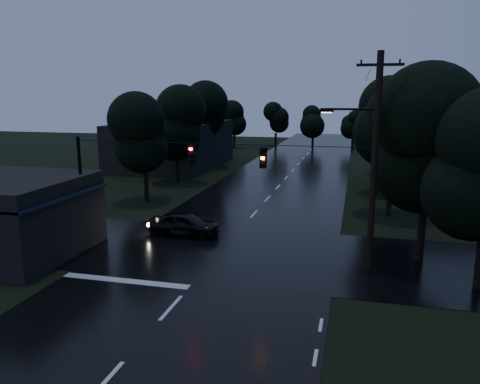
% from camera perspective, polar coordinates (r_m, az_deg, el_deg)
% --- Properties ---
extents(ground, '(160.00, 160.00, 0.00)m').
position_cam_1_polar(ground, '(15.01, -16.21, -21.53)').
color(ground, black).
rests_on(ground, ground).
extents(main_road, '(12.00, 120.00, 0.02)m').
position_cam_1_polar(main_road, '(42.04, 4.64, 0.58)').
color(main_road, black).
rests_on(main_road, ground).
extents(cross_street, '(60.00, 9.00, 0.02)m').
position_cam_1_polar(cross_street, '(25.02, -2.26, -7.20)').
color(cross_street, black).
rests_on(cross_street, ground).
extents(building_far_right, '(10.00, 14.00, 4.40)m').
position_cam_1_polar(building_far_right, '(45.67, 23.19, 3.36)').
color(building_far_right, black).
rests_on(building_far_right, ground).
extents(building_far_left, '(10.00, 16.00, 5.00)m').
position_cam_1_polar(building_far_left, '(55.05, -8.13, 5.78)').
color(building_far_left, black).
rests_on(building_far_left, ground).
extents(utility_pole_main, '(3.50, 0.30, 10.00)m').
position_cam_1_polar(utility_pole_main, '(21.89, 15.85, 3.79)').
color(utility_pole_main, black).
rests_on(utility_pole_main, ground).
extents(utility_pole_far, '(2.00, 0.30, 7.50)m').
position_cam_1_polar(utility_pole_far, '(38.96, 16.41, 5.03)').
color(utility_pole_far, black).
rests_on(utility_pole_far, ground).
extents(anchor_pole_left, '(0.18, 0.18, 6.00)m').
position_cam_1_polar(anchor_pole_left, '(26.43, -18.75, -0.05)').
color(anchor_pole_left, black).
rests_on(anchor_pole_left, ground).
extents(span_signals, '(15.00, 0.37, 1.12)m').
position_cam_1_polar(span_signals, '(22.72, -1.73, 4.47)').
color(span_signals, black).
rests_on(span_signals, ground).
extents(tree_corner_near, '(4.48, 4.48, 9.44)m').
position_cam_1_polar(tree_corner_near, '(24.02, 22.04, 5.81)').
color(tree_corner_near, black).
rests_on(tree_corner_near, ground).
extents(tree_left_a, '(3.92, 3.92, 8.26)m').
position_cam_1_polar(tree_left_a, '(36.38, -11.62, 6.98)').
color(tree_left_a, black).
rests_on(tree_left_a, ground).
extents(tree_left_b, '(4.20, 4.20, 8.85)m').
position_cam_1_polar(tree_left_b, '(43.91, -7.82, 8.38)').
color(tree_left_b, black).
rests_on(tree_left_b, ground).
extents(tree_left_c, '(4.48, 4.48, 9.44)m').
position_cam_1_polar(tree_left_c, '(53.48, -4.41, 9.44)').
color(tree_left_c, black).
rests_on(tree_left_c, ground).
extents(tree_right_a, '(4.20, 4.20, 8.85)m').
position_cam_1_polar(tree_right_a, '(32.87, 18.18, 6.81)').
color(tree_right_a, black).
rests_on(tree_right_a, ground).
extents(tree_right_b, '(4.48, 4.48, 9.44)m').
position_cam_1_polar(tree_right_b, '(40.85, 18.33, 8.18)').
color(tree_right_b, black).
rests_on(tree_right_b, ground).
extents(tree_right_c, '(4.76, 4.76, 10.03)m').
position_cam_1_polar(tree_right_c, '(50.84, 18.26, 9.20)').
color(tree_right_c, black).
rests_on(tree_right_c, ground).
extents(car, '(4.18, 1.83, 1.40)m').
position_cam_1_polar(car, '(27.70, -6.79, -3.87)').
color(car, black).
rests_on(car, ground).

